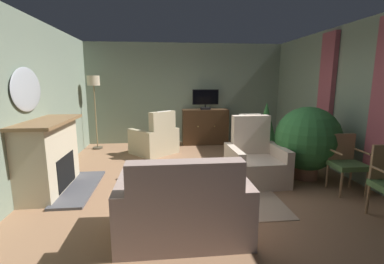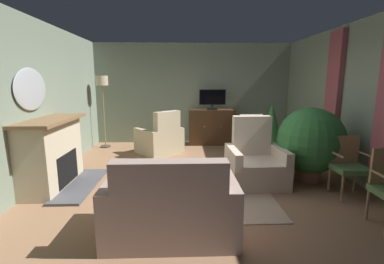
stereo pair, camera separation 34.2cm
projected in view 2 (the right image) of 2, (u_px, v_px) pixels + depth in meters
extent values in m
cube|color=#936B4C|center=(200.00, 182.00, 4.88)|extent=(6.08, 7.03, 0.04)
cube|color=gray|center=(193.00, 94.00, 7.82)|extent=(6.08, 0.10, 2.80)
cube|color=gray|center=(32.00, 103.00, 4.52)|extent=(0.10, 7.03, 2.80)
cube|color=gray|center=(361.00, 103.00, 4.72)|extent=(0.10, 7.03, 2.80)
cube|color=#A34C56|center=(333.00, 93.00, 5.38)|extent=(0.10, 0.44, 2.35)
cube|color=tan|center=(203.00, 194.00, 4.32)|extent=(2.15, 1.91, 0.01)
cube|color=#4C4C51|center=(81.00, 185.00, 4.66)|extent=(0.50, 1.56, 0.04)
cube|color=beige|center=(52.00, 155.00, 4.55)|extent=(0.50, 1.36, 1.11)
cube|color=black|center=(65.00, 168.00, 4.60)|extent=(0.10, 0.76, 0.52)
cube|color=olive|center=(51.00, 120.00, 4.44)|extent=(0.62, 1.52, 0.05)
ellipsoid|color=#B2B7BF|center=(31.00, 89.00, 4.34)|extent=(0.06, 0.95, 0.67)
cube|color=black|center=(212.00, 143.00, 7.75)|extent=(1.21, 0.39, 0.06)
cube|color=#422B19|center=(212.00, 127.00, 7.67)|extent=(1.27, 0.45, 0.98)
sphere|color=tan|center=(204.00, 127.00, 7.42)|extent=(0.03, 0.03, 0.03)
sphere|color=tan|center=(221.00, 127.00, 7.43)|extent=(0.03, 0.03, 0.03)
cube|color=black|center=(212.00, 109.00, 7.52)|extent=(0.26, 0.20, 0.06)
cylinder|color=black|center=(212.00, 106.00, 7.51)|extent=(0.04, 0.04, 0.08)
cube|color=black|center=(212.00, 97.00, 7.46)|extent=(0.72, 0.05, 0.41)
cube|color=black|center=(213.00, 97.00, 7.43)|extent=(0.68, 0.01, 0.37)
cube|color=brown|center=(181.00, 168.00, 4.26)|extent=(1.11, 0.52, 0.03)
cylinder|color=brown|center=(212.00, 178.00, 4.46)|extent=(0.04, 0.04, 0.42)
cylinder|color=brown|center=(152.00, 177.00, 4.49)|extent=(0.04, 0.04, 0.42)
cylinder|color=brown|center=(213.00, 186.00, 4.12)|extent=(0.04, 0.04, 0.42)
cylinder|color=brown|center=(148.00, 185.00, 4.14)|extent=(0.04, 0.04, 0.42)
cube|color=black|center=(183.00, 164.00, 4.40)|extent=(0.17, 0.06, 0.02)
cube|color=#A3897F|center=(172.00, 214.00, 3.20)|extent=(1.18, 0.95, 0.45)
cube|color=#A3897F|center=(170.00, 187.00, 2.74)|extent=(1.18, 0.20, 0.54)
cube|color=#A3897F|center=(114.00, 207.00, 3.16)|extent=(0.15, 0.95, 0.67)
cube|color=#A3897F|center=(228.00, 205.00, 3.21)|extent=(0.15, 0.95, 0.67)
cube|color=#A84C51|center=(183.00, 191.00, 3.00)|extent=(0.38, 0.19, 0.36)
cube|color=tan|center=(159.00, 144.00, 6.80)|extent=(1.07, 1.09, 0.42)
cube|color=tan|center=(167.00, 125.00, 6.47)|extent=(0.63, 0.58, 0.64)
cube|color=tan|center=(145.00, 143.00, 6.52)|extent=(0.66, 0.73, 0.62)
cube|color=tan|center=(172.00, 138.00, 7.06)|extent=(0.66, 0.73, 0.62)
cube|color=white|center=(169.00, 116.00, 6.38)|extent=(0.32, 0.29, 0.24)
cube|color=#C6B29E|center=(256.00, 172.00, 4.72)|extent=(0.71, 0.90, 0.44)
cube|color=#C6B29E|center=(251.00, 135.00, 4.95)|extent=(0.69, 0.20, 0.71)
cube|color=#C6B29E|center=(279.00, 166.00, 4.73)|extent=(0.16, 0.88, 0.64)
cube|color=#C6B29E|center=(233.00, 167.00, 4.67)|extent=(0.16, 0.88, 0.64)
cube|color=white|center=(251.00, 121.00, 4.97)|extent=(0.41, 0.03, 0.24)
cylinder|color=#93704C|center=(367.00, 205.00, 3.50)|extent=(0.04, 0.04, 0.41)
cylinder|color=#93704C|center=(381.00, 175.00, 3.23)|extent=(0.05, 0.34, 0.03)
cube|color=#4C703D|center=(350.00, 169.00, 4.16)|extent=(0.48, 0.45, 0.08)
cube|color=#93704C|center=(345.00, 150.00, 4.31)|extent=(0.44, 0.05, 0.47)
cylinder|color=#93704C|center=(342.00, 189.00, 4.02)|extent=(0.04, 0.04, 0.41)
cylinder|color=#93704C|center=(370.00, 189.00, 4.02)|extent=(0.04, 0.04, 0.41)
cylinder|color=#93704C|center=(329.00, 180.00, 4.39)|extent=(0.04, 0.04, 0.41)
cylinder|color=#93704C|center=(355.00, 180.00, 4.40)|extent=(0.04, 0.04, 0.41)
cylinder|color=#93704C|center=(366.00, 155.00, 4.12)|extent=(0.04, 0.35, 0.03)
cylinder|color=#93704C|center=(338.00, 155.00, 4.12)|extent=(0.04, 0.35, 0.03)
cylinder|color=#99664C|center=(308.00, 175.00, 4.90)|extent=(0.44, 0.44, 0.23)
sphere|color=#2D6B33|center=(310.00, 140.00, 4.79)|extent=(1.16, 1.16, 1.16)
cylinder|color=#99664C|center=(270.00, 151.00, 6.25)|extent=(0.36, 0.36, 0.37)
cone|color=#2D6B33|center=(271.00, 123.00, 6.13)|extent=(0.51, 0.51, 0.93)
ellipsoid|color=#2D2D33|center=(139.00, 173.00, 5.08)|extent=(0.39, 0.20, 0.17)
sphere|color=#2D2D33|center=(126.00, 172.00, 5.05)|extent=(0.13, 0.13, 0.13)
cone|color=#2D2D33|center=(126.00, 169.00, 5.00)|extent=(0.04, 0.04, 0.04)
cone|color=#2D2D33|center=(126.00, 168.00, 5.07)|extent=(0.04, 0.04, 0.04)
cylinder|color=#2D2D33|center=(154.00, 174.00, 5.08)|extent=(0.22, 0.06, 0.05)
cylinder|color=#4C4233|center=(106.00, 146.00, 7.39)|extent=(0.26, 0.26, 0.04)
cylinder|color=olive|center=(104.00, 117.00, 7.24)|extent=(0.03, 0.03, 1.65)
cylinder|color=beige|center=(102.00, 81.00, 7.06)|extent=(0.31, 0.31, 0.25)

